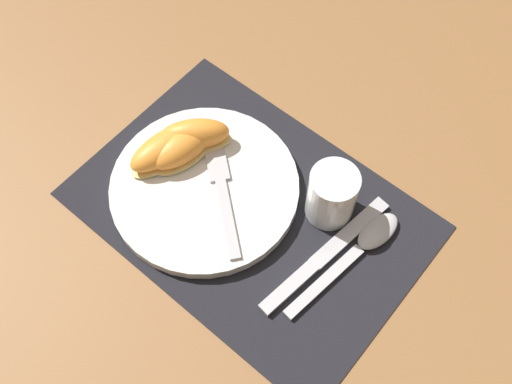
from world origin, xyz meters
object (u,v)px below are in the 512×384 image
knife (323,257)px  citrus_wedge_0 (195,135)px  juice_glass (331,197)px  spoon (364,244)px  fork (221,186)px  citrus_wedge_1 (182,148)px  plate (205,188)px  citrus_wedge_2 (167,148)px

knife → citrus_wedge_0: bearing=175.7°
juice_glass → spoon: (0.06, -0.01, -0.03)m
fork → citrus_wedge_0: 0.08m
juice_glass → citrus_wedge_1: (-0.19, -0.07, -0.00)m
plate → fork: (0.02, 0.01, 0.01)m
knife → citrus_wedge_0: citrus_wedge_0 is taller
fork → citrus_wedge_2: (-0.09, -0.01, 0.01)m
citrus_wedge_0 → citrus_wedge_1: size_ratio=0.95×
citrus_wedge_0 → citrus_wedge_1: 0.02m
citrus_wedge_0 → citrus_wedge_2: size_ratio=0.81×
knife → citrus_wedge_2: 0.25m
plate → citrus_wedge_2: 0.07m
plate → spoon: (0.21, 0.07, -0.00)m
juice_glass → citrus_wedge_2: size_ratio=0.66×
plate → citrus_wedge_2: citrus_wedge_2 is taller
spoon → citrus_wedge_0: citrus_wedge_0 is taller
citrus_wedge_0 → citrus_wedge_2: citrus_wedge_0 is taller
plate → citrus_wedge_1: size_ratio=2.38×
citrus_wedge_1 → plate: bearing=-16.9°
citrus_wedge_2 → plate: bearing=-3.4°
knife → citrus_wedge_0: (-0.23, 0.02, 0.03)m
spoon → fork: (-0.19, -0.06, 0.01)m
plate → citrus_wedge_2: size_ratio=2.04×
citrus_wedge_1 → citrus_wedge_2: bearing=-140.7°
spoon → citrus_wedge_1: citrus_wedge_1 is taller
plate → citrus_wedge_1: (-0.05, 0.02, 0.02)m
knife → fork: 0.16m
plate → citrus_wedge_0: (-0.05, 0.04, 0.03)m
knife → citrus_wedge_0: size_ratio=2.19×
juice_glass → spoon: 0.07m
juice_glass → fork: size_ratio=0.53×
juice_glass → fork: juice_glass is taller
fork → citrus_wedge_1: (-0.07, 0.00, 0.01)m
knife → spoon: 0.05m
spoon → citrus_wedge_0: 0.26m
juice_glass → citrus_wedge_1: size_ratio=0.77×
plate → citrus_wedge_1: 0.06m
spoon → citrus_wedge_0: bearing=-173.7°
knife → fork: bearing=-175.9°
knife → citrus_wedge_1: citrus_wedge_1 is taller
plate → citrus_wedge_0: 0.07m
plate → spoon: plate is taller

